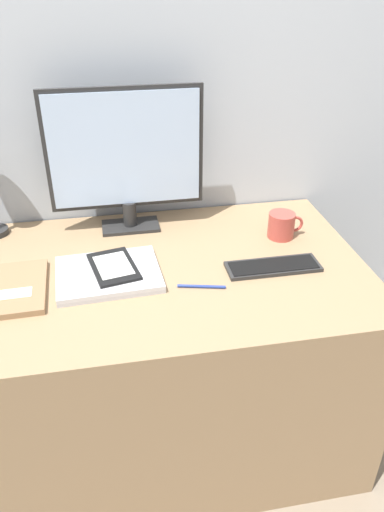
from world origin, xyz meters
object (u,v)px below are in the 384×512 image
Objects in this scene: coffee_mug at (282,225)px; monitor at (126,156)px; laptop at (108,274)px; keyboard at (273,266)px; pen at (202,286)px; notebook at (18,288)px; ereader at (114,266)px.

monitor is at bearing 161.97° from coffee_mug.
keyboard is at bearing -4.64° from laptop.
pen is at bearing -165.36° from keyboard.
coffee_mug is 0.89× the size of pen.
monitor is 0.41m from laptop.
coffee_mug reaches higher than laptop.
monitor is 1.78× the size of keyboard.
laptop is 0.26m from notebook.
coffee_mug is at bearing 64.28° from keyboard.
keyboard is 0.24m from pen.
monitor is at bearing 43.69° from notebook.
laptop is at bearing 175.36° from keyboard.
ereader reaches higher than keyboard.
ereader is (-0.07, -0.30, -0.23)m from monitor.
coffee_mug is (0.85, 0.17, 0.03)m from notebook.
pen is (0.17, -0.41, -0.26)m from monitor.
laptop reaches higher than notebook.
keyboard is 0.50m from laptop.
pen is (0.52, -0.08, -0.00)m from notebook.
keyboard is at bearing -115.72° from coffee_mug.
laptop reaches higher than keyboard.
ereader is at bearing 7.19° from notebook.
notebook is (-0.26, -0.02, -0.00)m from laptop.
notebook is at bearing -175.42° from laptop.
coffee_mug is at bearing 14.20° from laptop.
coffee_mug is at bearing -18.03° from monitor.
laptop is at bearing -140.84° from ereader.
monitor is 4.20× the size of coffee_mug.
ereader is at bearing -103.75° from monitor.
laptop is 0.03m from ereader.
coffee_mug is (0.09, 0.19, 0.04)m from keyboard.
laptop is (-0.50, 0.04, 0.01)m from keyboard.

